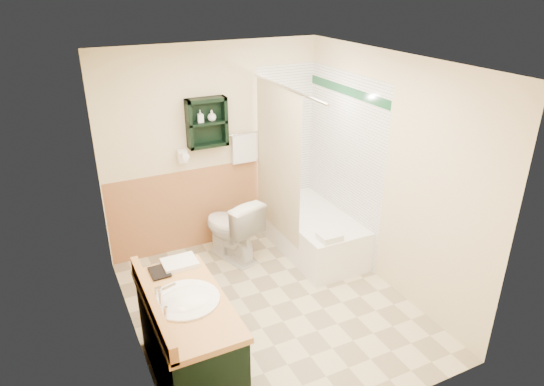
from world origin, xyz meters
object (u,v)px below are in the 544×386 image
(vanity, at_px, (189,340))
(bathtub, at_px, (311,231))
(toilet, at_px, (231,229))
(wall_shelf, at_px, (207,123))
(hair_dryer, at_px, (182,156))
(soap_bottle_a, at_px, (201,119))
(vanity_book, at_px, (149,265))
(soap_bottle_b, at_px, (212,117))

(vanity, xyz_separation_m, bathtub, (1.92, 1.37, -0.14))
(bathtub, relative_size, toilet, 1.95)
(wall_shelf, xyz_separation_m, hair_dryer, (-0.30, 0.02, -0.35))
(hair_dryer, bearing_deg, soap_bottle_a, -7.53)
(toilet, height_order, vanity_book, vanity_book)
(soap_bottle_b, bearing_deg, vanity_book, -126.64)
(hair_dryer, bearing_deg, soap_bottle_b, -4.78)
(wall_shelf, height_order, bathtub, wall_shelf)
(vanity, xyz_separation_m, soap_bottle_b, (0.95, 1.96, 1.23))
(bathtub, xyz_separation_m, soap_bottle_a, (-1.10, 0.59, 1.36))
(vanity, bearing_deg, soap_bottle_b, 64.05)
(wall_shelf, relative_size, soap_bottle_a, 4.03)
(vanity, bearing_deg, toilet, 58.25)
(wall_shelf, bearing_deg, vanity, -114.49)
(vanity_book, bearing_deg, soap_bottle_b, 52.92)
(toilet, height_order, soap_bottle_b, soap_bottle_b)
(wall_shelf, distance_m, bathtub, 1.76)
(toilet, bearing_deg, hair_dryer, -61.45)
(vanity, relative_size, soap_bottle_a, 8.89)
(bathtub, bearing_deg, toilet, 165.98)
(soap_bottle_a, bearing_deg, soap_bottle_b, 0.00)
(bathtub, bearing_deg, soap_bottle_a, 151.92)
(toilet, relative_size, vanity_book, 3.63)
(toilet, relative_size, soap_bottle_b, 6.35)
(wall_shelf, bearing_deg, hair_dryer, 175.24)
(vanity, height_order, soap_bottle_b, soap_bottle_b)
(hair_dryer, bearing_deg, wall_shelf, -4.76)
(hair_dryer, distance_m, vanity, 2.23)
(vanity, height_order, bathtub, vanity)
(soap_bottle_b, bearing_deg, bathtub, -31.22)
(wall_shelf, xyz_separation_m, vanity, (-0.89, -1.96, -1.16))
(vanity, height_order, soap_bottle_a, soap_bottle_a)
(vanity_book, bearing_deg, soap_bottle_a, 56.28)
(wall_shelf, relative_size, toilet, 0.71)
(hair_dryer, relative_size, vanity, 0.20)
(hair_dryer, bearing_deg, vanity_book, -116.36)
(soap_bottle_a, xyz_separation_m, soap_bottle_b, (0.13, 0.00, 0.02))
(soap_bottle_a, bearing_deg, bathtub, -28.08)
(wall_shelf, bearing_deg, soap_bottle_b, -4.88)
(wall_shelf, distance_m, soap_bottle_a, 0.09)
(wall_shelf, xyz_separation_m, bathtub, (1.03, -0.59, -1.31))
(hair_dryer, bearing_deg, bathtub, -24.93)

